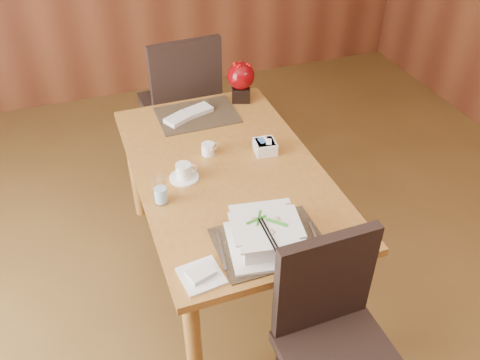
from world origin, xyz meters
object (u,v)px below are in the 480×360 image
object	(u,v)px
berry_decor	(241,79)
near_chair	(334,332)
water_glass	(160,189)
creamer_jug	(208,149)
sugar_caddy	(265,147)
dining_table	(228,184)
coffee_cup	(184,173)
far_chair	(183,99)
soup_setting	(266,235)
bread_plate	(201,276)

from	to	relation	value
berry_decor	near_chair	distance (m)	1.59
water_glass	berry_decor	world-z (taller)	berry_decor
creamer_jug	sugar_caddy	xyz separation A→B (m)	(0.28, -0.08, 0.00)
berry_decor	dining_table	bearing A→B (deg)	-115.23
water_glass	near_chair	size ratio (longest dim) A/B	0.16
coffee_cup	water_glass	bearing A→B (deg)	-136.08
far_chair	creamer_jug	bearing A→B (deg)	81.36
coffee_cup	far_chair	world-z (taller)	far_chair
coffee_cup	berry_decor	distance (m)	0.83
soup_setting	coffee_cup	size ratio (longest dim) A/B	2.43
coffee_cup	far_chair	distance (m)	1.10
bread_plate	creamer_jug	bearing A→B (deg)	71.22
dining_table	water_glass	distance (m)	0.43
dining_table	bread_plate	world-z (taller)	bread_plate
creamer_jug	bread_plate	world-z (taller)	creamer_jug
water_glass	far_chair	bearing A→B (deg)	71.49
berry_decor	bread_plate	world-z (taller)	berry_decor
coffee_cup	creamer_jug	bearing A→B (deg)	42.78
sugar_caddy	soup_setting	bearing A→B (deg)	-111.84
water_glass	sugar_caddy	xyz separation A→B (m)	(0.60, 0.21, -0.04)
coffee_cup	near_chair	size ratio (longest dim) A/B	0.15
berry_decor	bread_plate	size ratio (longest dim) A/B	1.50
creamer_jug	near_chair	bearing A→B (deg)	-94.98
coffee_cup	far_chair	xyz separation A→B (m)	(0.26, 1.06, -0.20)
dining_table	water_glass	bearing A→B (deg)	-159.32
sugar_caddy	far_chair	xyz separation A→B (m)	(-0.20, 0.98, -0.19)
creamer_jug	dining_table	bearing A→B (deg)	-86.16
soup_setting	coffee_cup	xyz separation A→B (m)	(-0.20, 0.56, -0.03)
soup_setting	berry_decor	size ratio (longest dim) A/B	1.47
water_glass	near_chair	world-z (taller)	near_chair
berry_decor	coffee_cup	bearing A→B (deg)	-129.40
sugar_caddy	near_chair	xyz separation A→B (m)	(-0.09, -0.98, -0.24)
far_chair	berry_decor	bearing A→B (deg)	119.67
creamer_jug	sugar_caddy	bearing A→B (deg)	-31.47
near_chair	far_chair	bearing A→B (deg)	92.22
coffee_cup	bread_plate	world-z (taller)	coffee_cup
dining_table	near_chair	size ratio (longest dim) A/B	1.57
dining_table	far_chair	distance (m)	1.06
sugar_caddy	near_chair	bearing A→B (deg)	-95.26
near_chair	soup_setting	bearing A→B (deg)	114.43
near_chair	far_chair	world-z (taller)	far_chair
sugar_caddy	far_chair	size ratio (longest dim) A/B	0.10
sugar_caddy	berry_decor	size ratio (longest dim) A/B	0.45
water_glass	berry_decor	bearing A→B (deg)	49.31
soup_setting	water_glass	bearing A→B (deg)	138.43
soup_setting	coffee_cup	bearing A→B (deg)	118.97
creamer_jug	near_chair	xyz separation A→B (m)	(0.19, -1.06, -0.24)
far_chair	near_chair	bearing A→B (deg)	90.01
soup_setting	near_chair	bearing A→B (deg)	-55.41
coffee_cup	far_chair	size ratio (longest dim) A/B	0.14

